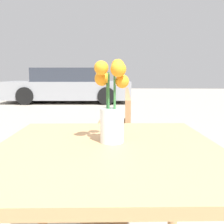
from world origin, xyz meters
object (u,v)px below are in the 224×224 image
at_px(table_front, 108,175).
at_px(bench_near, 118,131).
at_px(parked_car, 69,86).
at_px(flower_vase, 112,109).

xyz_separation_m(table_front, bench_near, (-0.02, 1.70, -0.18)).
bearing_deg(parked_car, table_front, -77.23).
bearing_deg(flower_vase, parked_car, 102.91).
bearing_deg(table_front, flower_vase, 78.27).
distance_m(table_front, bench_near, 1.71).
height_order(flower_vase, parked_car, parked_car).
bearing_deg(flower_vase, bench_near, 91.14).
bearing_deg(bench_near, table_front, -89.28).
bearing_deg(parked_car, bench_near, -74.61).
bearing_deg(bench_near, parked_car, 105.39).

